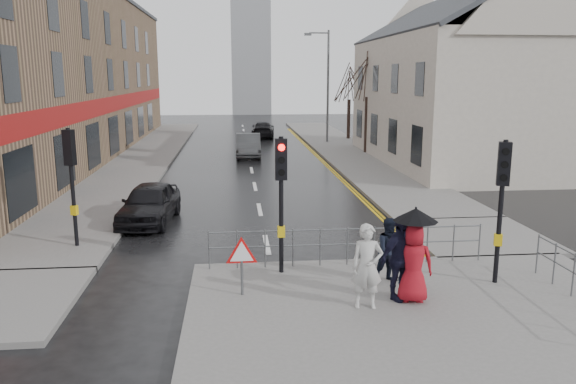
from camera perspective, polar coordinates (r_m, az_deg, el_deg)
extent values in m
plane|color=black|center=(14.03, -1.43, -8.95)|extent=(120.00, 120.00, 0.00)
cube|color=#605E5B|center=(11.46, 15.53, -13.96)|extent=(10.00, 9.00, 0.14)
cube|color=#605E5B|center=(36.85, -14.24, 3.77)|extent=(4.00, 44.00, 0.14)
cube|color=#605E5B|center=(39.12, 5.45, 4.52)|extent=(4.00, 40.00, 0.14)
cube|color=#605E5B|center=(18.39, 18.55, -4.30)|extent=(4.00, 4.20, 0.14)
cube|color=#7F6149|center=(36.80, -23.52, 10.87)|extent=(8.00, 42.00, 10.00)
cube|color=beige|center=(33.71, 17.20, 8.76)|extent=(9.00, 16.00, 7.00)
cube|color=#7F6149|center=(38.07, 17.09, 17.66)|extent=(0.70, 0.90, 1.80)
cube|color=gray|center=(75.24, -3.83, 14.81)|extent=(5.00, 5.00, 18.00)
cylinder|color=black|center=(13.70, -0.70, -1.41)|extent=(0.11, 0.11, 3.40)
cube|color=black|center=(13.49, -0.71, 3.35)|extent=(0.28, 0.22, 1.00)
cylinder|color=#FF0C07|center=(13.31, -0.66, 4.54)|extent=(0.16, 0.04, 0.16)
cylinder|color=black|center=(13.35, -0.66, 3.26)|extent=(0.16, 0.04, 0.16)
cylinder|color=black|center=(13.40, -0.66, 1.99)|extent=(0.16, 0.04, 0.16)
cube|color=gold|center=(13.87, -0.69, -4.03)|extent=(0.18, 0.14, 0.28)
cylinder|color=black|center=(13.91, 20.75, -1.99)|extent=(0.11, 0.11, 3.40)
cube|color=black|center=(13.70, 21.10, 2.69)|extent=(0.34, 0.30, 1.00)
cylinder|color=black|center=(13.52, 21.25, 3.86)|extent=(0.16, 0.09, 0.16)
cylinder|color=black|center=(13.56, 21.16, 2.60)|extent=(0.16, 0.09, 0.16)
cylinder|color=black|center=(13.61, 21.07, 1.35)|extent=(0.16, 0.09, 0.16)
cube|color=gold|center=(14.07, 20.56, -4.56)|extent=(0.22, 0.19, 0.28)
cylinder|color=black|center=(17.02, -21.04, 0.40)|extent=(0.11, 0.11, 3.40)
cube|color=black|center=(16.85, -21.33, 4.23)|extent=(0.34, 0.30, 1.00)
cylinder|color=black|center=(16.93, -21.13, 5.30)|extent=(0.16, 0.09, 0.16)
cylinder|color=black|center=(16.96, -21.06, 4.30)|extent=(0.16, 0.09, 0.16)
cylinder|color=black|center=(17.00, -20.98, 3.30)|extent=(0.16, 0.09, 0.16)
cube|color=gold|center=(17.15, -20.88, -1.73)|extent=(0.22, 0.19, 0.28)
cylinder|color=#595B5E|center=(14.38, -8.03, -5.86)|extent=(0.04, 0.04, 1.00)
cylinder|color=#595B5E|center=(15.73, 18.87, -4.84)|extent=(0.04, 0.04, 1.00)
cylinder|color=#595B5E|center=(14.52, 6.09, -3.78)|extent=(7.10, 0.04, 0.04)
cylinder|color=#595B5E|center=(14.63, 6.05, -5.29)|extent=(7.10, 0.04, 0.04)
cylinder|color=#595B5E|center=(15.25, 24.01, -5.76)|extent=(0.04, 0.04, 1.00)
cylinder|color=#595B5E|center=(12.68, -4.69, -8.57)|extent=(0.06, 0.06, 0.85)
cylinder|color=red|center=(12.51, -4.74, -6.32)|extent=(0.80, 0.03, 0.80)
cylinder|color=white|center=(12.49, -4.73, -6.34)|extent=(0.60, 0.03, 0.60)
cylinder|color=#595B5E|center=(41.68, 4.08, 10.60)|extent=(0.16, 0.16, 8.00)
cylinder|color=#595B5E|center=(41.67, 3.17, 15.84)|extent=(1.40, 0.10, 0.10)
cube|color=#595B5E|center=(41.55, 2.03, 15.73)|extent=(0.50, 0.25, 0.18)
cylinder|color=#32221B|center=(36.22, 7.97, 6.78)|extent=(0.26, 0.26, 3.50)
cylinder|color=#32221B|center=(44.13, 6.18, 7.38)|extent=(0.26, 0.26, 3.00)
imported|color=#B5B4B0|center=(11.95, 8.03, -7.49)|extent=(0.71, 0.51, 1.81)
imported|color=black|center=(13.51, 10.34, -5.85)|extent=(0.88, 0.76, 1.56)
imported|color=maroon|center=(12.46, 12.62, -7.03)|extent=(0.93, 0.68, 1.74)
cylinder|color=black|center=(12.43, 12.65, -6.59)|extent=(0.02, 0.02, 1.94)
cone|color=black|center=(12.16, 12.85, -2.25)|extent=(0.96, 0.96, 0.28)
imported|color=black|center=(12.48, 11.28, -6.58)|extent=(1.19, 0.97, 1.89)
imported|color=black|center=(19.76, -13.89, -1.11)|extent=(2.01, 4.14, 1.36)
imported|color=#47494C|center=(35.03, -4.06, 4.75)|extent=(1.58, 4.31, 1.41)
imported|color=black|center=(45.88, -2.56, 6.34)|extent=(2.11, 4.50, 1.27)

